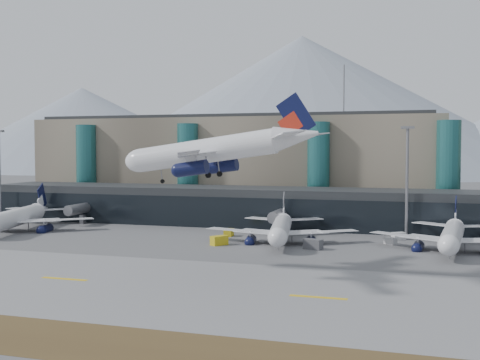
{
  "coord_description": "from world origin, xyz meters",
  "views": [
    {
      "loc": [
        33.47,
        -96.07,
        20.44
      ],
      "look_at": [
        -5.56,
        32.0,
        13.43
      ],
      "focal_mm": 45.0,
      "sensor_mm": 36.0,
      "label": 1
    }
  ],
  "objects_px": {
    "veh_c": "(313,244)",
    "veh_h": "(219,240)",
    "jet_parked_left": "(22,211)",
    "veh_b": "(229,232)",
    "lightmast_mid": "(407,175)",
    "jet_parked_mid": "(281,222)",
    "veh_d": "(399,236)",
    "veh_g": "(390,241)",
    "hero_jet": "(224,143)",
    "jet_parked_right": "(453,228)"
  },
  "relations": [
    {
      "from": "veh_d",
      "to": "veh_c",
      "type": "bearing_deg",
      "value": -166.5
    },
    {
      "from": "lightmast_mid",
      "to": "veh_g",
      "type": "xyz_separation_m",
      "value": [
        -2.92,
        -12.81,
        -13.68
      ]
    },
    {
      "from": "lightmast_mid",
      "to": "veh_c",
      "type": "height_order",
      "value": "lightmast_mid"
    },
    {
      "from": "jet_parked_left",
      "to": "veh_g",
      "type": "xyz_separation_m",
      "value": [
        90.23,
        2.87,
        -3.94
      ]
    },
    {
      "from": "lightmast_mid",
      "to": "veh_h",
      "type": "height_order",
      "value": "lightmast_mid"
    },
    {
      "from": "veh_d",
      "to": "jet_parked_right",
      "type": "bearing_deg",
      "value": -77.01
    },
    {
      "from": "veh_b",
      "to": "jet_parked_left",
      "type": "bearing_deg",
      "value": 90.94
    },
    {
      "from": "hero_jet",
      "to": "veh_c",
      "type": "bearing_deg",
      "value": 74.67
    },
    {
      "from": "hero_jet",
      "to": "veh_d",
      "type": "relative_size",
      "value": 12.06
    },
    {
      "from": "lightmast_mid",
      "to": "veh_h",
      "type": "distance_m",
      "value": 46.83
    },
    {
      "from": "veh_b",
      "to": "veh_c",
      "type": "xyz_separation_m",
      "value": [
        22.07,
        -12.34,
        0.17
      ]
    },
    {
      "from": "veh_b",
      "to": "veh_g",
      "type": "xyz_separation_m",
      "value": [
        36.77,
        -1.31,
        -0.12
      ]
    },
    {
      "from": "jet_parked_mid",
      "to": "veh_d",
      "type": "xyz_separation_m",
      "value": [
        24.65,
        9.95,
        -3.44
      ]
    },
    {
      "from": "hero_jet",
      "to": "jet_parked_mid",
      "type": "relative_size",
      "value": 1.01
    },
    {
      "from": "veh_h",
      "to": "jet_parked_mid",
      "type": "bearing_deg",
      "value": -16.26
    },
    {
      "from": "lightmast_mid",
      "to": "jet_parked_mid",
      "type": "relative_size",
      "value": 0.73
    },
    {
      "from": "veh_c",
      "to": "veh_h",
      "type": "height_order",
      "value": "veh_c"
    },
    {
      "from": "veh_b",
      "to": "veh_d",
      "type": "distance_m",
      "value": 38.65
    },
    {
      "from": "lightmast_mid",
      "to": "veh_h",
      "type": "xyz_separation_m",
      "value": [
        -37.61,
        -24.46,
        -13.44
      ]
    },
    {
      "from": "jet_parked_right",
      "to": "veh_b",
      "type": "distance_m",
      "value": 49.5
    },
    {
      "from": "lightmast_mid",
      "to": "veh_c",
      "type": "xyz_separation_m",
      "value": [
        -17.62,
        -23.84,
        -13.39
      ]
    },
    {
      "from": "hero_jet",
      "to": "veh_c",
      "type": "relative_size",
      "value": 9.54
    },
    {
      "from": "veh_h",
      "to": "jet_parked_left",
      "type": "bearing_deg",
      "value": 117.05
    },
    {
      "from": "jet_parked_mid",
      "to": "veh_h",
      "type": "height_order",
      "value": "jet_parked_mid"
    },
    {
      "from": "lightmast_mid",
      "to": "veh_h",
      "type": "relative_size",
      "value": 7.2
    },
    {
      "from": "lightmast_mid",
      "to": "hero_jet",
      "type": "distance_m",
      "value": 59.28
    },
    {
      "from": "lightmast_mid",
      "to": "hero_jet",
      "type": "relative_size",
      "value": 0.73
    },
    {
      "from": "veh_g",
      "to": "veh_h",
      "type": "height_order",
      "value": "veh_h"
    },
    {
      "from": "hero_jet",
      "to": "veh_h",
      "type": "xyz_separation_m",
      "value": [
        -10.46,
        27.77,
        -20.42
      ]
    },
    {
      "from": "jet_parked_left",
      "to": "veh_b",
      "type": "distance_m",
      "value": 53.75
    },
    {
      "from": "jet_parked_mid",
      "to": "jet_parked_right",
      "type": "bearing_deg",
      "value": -100.21
    },
    {
      "from": "jet_parked_left",
      "to": "veh_d",
      "type": "xyz_separation_m",
      "value": [
        91.66,
        10.03,
        -3.84
      ]
    },
    {
      "from": "veh_d",
      "to": "veh_h",
      "type": "bearing_deg",
      "value": 172.58
    },
    {
      "from": "lightmast_mid",
      "to": "hero_jet",
      "type": "xyz_separation_m",
      "value": [
        -27.15,
        -52.23,
        6.98
      ]
    },
    {
      "from": "lightmast_mid",
      "to": "veh_g",
      "type": "height_order",
      "value": "lightmast_mid"
    },
    {
      "from": "lightmast_mid",
      "to": "veh_b",
      "type": "xyz_separation_m",
      "value": [
        -39.69,
        -11.5,
        -13.57
      ]
    },
    {
      "from": "veh_h",
      "to": "jet_parked_right",
      "type": "bearing_deg",
      "value": -43.3
    },
    {
      "from": "lightmast_mid",
      "to": "jet_parked_left",
      "type": "xyz_separation_m",
      "value": [
        -93.15,
        -15.68,
        -9.74
      ]
    },
    {
      "from": "lightmast_mid",
      "to": "jet_parked_right",
      "type": "relative_size",
      "value": 0.74
    },
    {
      "from": "lightmast_mid",
      "to": "hero_jet",
      "type": "bearing_deg",
      "value": -117.47
    },
    {
      "from": "jet_parked_mid",
      "to": "veh_b",
      "type": "bearing_deg",
      "value": 62.95
    },
    {
      "from": "jet_parked_right",
      "to": "veh_h",
      "type": "height_order",
      "value": "jet_parked_right"
    },
    {
      "from": "jet_parked_left",
      "to": "veh_b",
      "type": "bearing_deg",
      "value": -99.85
    },
    {
      "from": "jet_parked_right",
      "to": "veh_h",
      "type": "relative_size",
      "value": 9.78
    },
    {
      "from": "jet_parked_left",
      "to": "jet_parked_right",
      "type": "relative_size",
      "value": 1.11
    },
    {
      "from": "veh_h",
      "to": "veh_d",
      "type": "bearing_deg",
      "value": -26.46
    },
    {
      "from": "jet_parked_left",
      "to": "jet_parked_right",
      "type": "xyz_separation_m",
      "value": [
        102.67,
        0.09,
        -0.42
      ]
    },
    {
      "from": "jet_parked_mid",
      "to": "hero_jet",
      "type": "bearing_deg",
      "value": 168.19
    },
    {
      "from": "jet_parked_left",
      "to": "jet_parked_right",
      "type": "bearing_deg",
      "value": -104.27
    },
    {
      "from": "lightmast_mid",
      "to": "veh_d",
      "type": "relative_size",
      "value": 8.77
    }
  ]
}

